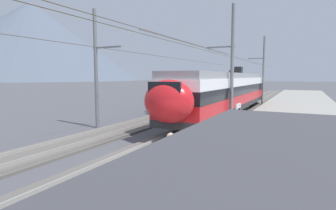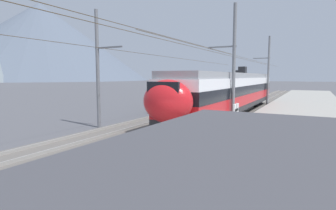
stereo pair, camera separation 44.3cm
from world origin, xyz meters
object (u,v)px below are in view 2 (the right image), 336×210
Objects in this scene: catenary_mast_far_side at (99,68)px; potted_plant_platform_edge at (239,132)px; potted_plant_by_shelter at (210,146)px; handbag_near_sign at (235,145)px; catenary_mast_mid at (232,65)px; train_far_track at (227,86)px; handbag_beside_passenger at (188,176)px; passenger_walking at (162,160)px; train_near_platform at (231,91)px; catenary_mast_east at (267,70)px; platform_sign at (236,117)px.

catenary_mast_far_side reaches higher than potted_plant_platform_edge.
handbag_near_sign is at bearing -19.73° from potted_plant_by_shelter.
potted_plant_platform_edge is (-0.71, -9.72, -3.34)m from catenary_mast_far_side.
catenary_mast_far_side reaches higher than handbag_near_sign.
train_far_track is at bearing 16.87° from catenary_mast_mid.
handbag_beside_passenger is 2.88m from potted_plant_by_shelter.
train_near_platform is at bearing 9.61° from passenger_walking.
train_far_track is 83.55× the size of handbag_near_sign.
catenary_mast_mid is (-20.13, -6.10, 2.09)m from train_far_track.
handbag_near_sign is (5.61, -0.55, -0.79)m from passenger_walking.
catenary_mast_far_side is 71.31× the size of potted_plant_by_shelter.
catenary_mast_east is (10.16, -1.56, 2.06)m from train_near_platform.
passenger_walking is at bearing -177.00° from catenary_mast_east.
handbag_near_sign is at bearing -163.16° from catenary_mast_mid.
train_near_platform reaches higher than potted_plant_by_shelter.
platform_sign reaches higher than potted_plant_platform_edge.
catenary_mast_far_side is 10.69m from platform_sign.
catenary_mast_far_side is at bearing 50.01° from passenger_walking.
train_far_track reaches higher than platform_sign.
train_near_platform reaches higher than potted_plant_platform_edge.
passenger_walking is (-32.41, -7.57, -0.93)m from train_far_track.
catenary_mast_far_side is at bearing 77.13° from handbag_near_sign.
train_far_track is at bearing 17.38° from potted_plant_platform_edge.
train_far_track is 32.28m from handbag_beside_passenger.
catenary_mast_east is at bearing 4.92° from potted_plant_platform_edge.
platform_sign is at bearing -32.27° from potted_plant_by_shelter.
potted_plant_by_shelter is at bearing 0.33° from passenger_walking.
catenary_mast_mid is at bearing 6.81° from passenger_walking.
platform_sign is at bearing -105.31° from catenary_mast_far_side.
passenger_walking is at bearing 172.38° from platform_sign.
passenger_walking is (-5.12, 0.69, -0.56)m from platform_sign.
train_far_track is 28.06m from handbag_near_sign.
handbag_near_sign is at bearing -163.72° from train_near_platform.
passenger_walking is at bearing -129.99° from catenary_mast_far_side.
platform_sign is 4.22m from handbag_beside_passenger.
passenger_walking is (-28.02, -1.47, -2.98)m from catenary_mast_east.
handbag_near_sign is (0.49, 0.13, -1.35)m from platform_sign.
catenary_mast_east is 24.29× the size of platform_sign.
potted_plant_platform_edge is at bearing -162.58° from train_near_platform.
handbag_beside_passenger is 0.63× the size of potted_plant_by_shelter.
catenary_mast_mid is 29.40× the size of passenger_walking.
catenary_mast_far_side is (-4.40, 7.93, -0.18)m from catenary_mast_mid.
platform_sign is at bearing -174.63° from catenary_mast_east.
passenger_walking is at bearing -166.85° from train_far_track.
passenger_walking is 4.04m from potted_plant_by_shelter.
handbag_near_sign is at bearing -3.69° from handbag_beside_passenger.
catenary_mast_east reaches higher than potted_plant_by_shelter.
handbag_beside_passenger is at bearing -13.09° from passenger_walking.
catenary_mast_east is 24.32m from potted_plant_by_shelter.
train_near_platform reaches higher than handbag_near_sign.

